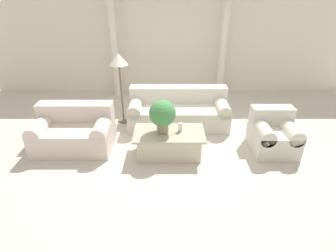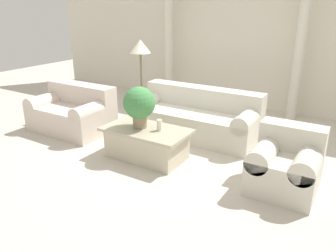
{
  "view_description": "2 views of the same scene",
  "coord_description": "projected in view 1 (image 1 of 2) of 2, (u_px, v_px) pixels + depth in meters",
  "views": [
    {
      "loc": [
        -0.09,
        -4.54,
        2.7
      ],
      "look_at": [
        -0.08,
        -0.33,
        0.46
      ],
      "focal_mm": 28.0,
      "sensor_mm": 36.0,
      "label": 1
    },
    {
      "loc": [
        2.47,
        -4.1,
        2.1
      ],
      "look_at": [
        0.16,
        -0.34,
        0.47
      ],
      "focal_mm": 35.0,
      "sensor_mm": 36.0,
      "label": 2
    }
  ],
  "objects": [
    {
      "name": "pillar_candle",
      "position": [
        180.0,
        127.0,
        4.58
      ],
      "size": [
        0.07,
        0.07,
        0.16
      ],
      "color": "silver",
      "rests_on": "coffee_table"
    },
    {
      "name": "column_right",
      "position": [
        222.0,
        47.0,
        6.77
      ],
      "size": [
        0.26,
        0.26,
        2.58
      ],
      "color": "silver",
      "rests_on": "ground_plane"
    },
    {
      "name": "sofa_long",
      "position": [
        178.0,
        110.0,
        5.69
      ],
      "size": [
        2.11,
        0.88,
        0.79
      ],
      "color": "beige",
      "rests_on": "ground_plane"
    },
    {
      "name": "floor_lamp",
      "position": [
        118.0,
        65.0,
        5.35
      ],
      "size": [
        0.37,
        0.37,
        1.53
      ],
      "color": "brown",
      "rests_on": "ground_plane"
    },
    {
      "name": "coffee_table",
      "position": [
        168.0,
        143.0,
        4.69
      ],
      "size": [
        1.24,
        0.69,
        0.45
      ],
      "color": "beige",
      "rests_on": "ground_plane"
    },
    {
      "name": "wall_back",
      "position": [
        170.0,
        34.0,
        6.95
      ],
      "size": [
        10.0,
        0.06,
        3.2
      ],
      "color": "silver",
      "rests_on": "ground_plane"
    },
    {
      "name": "column_left",
      "position": [
        113.0,
        47.0,
        6.76
      ],
      "size": [
        0.26,
        0.26,
        2.58
      ],
      "color": "silver",
      "rests_on": "ground_plane"
    },
    {
      "name": "loveseat",
      "position": [
        73.0,
        131.0,
        4.87
      ],
      "size": [
        1.4,
        0.88,
        0.79
      ],
      "color": "beige",
      "rests_on": "ground_plane"
    },
    {
      "name": "ground_plane",
      "position": [
        172.0,
        138.0,
        5.28
      ],
      "size": [
        16.0,
        16.0,
        0.0
      ],
      "primitive_type": "plane",
      "color": "beige"
    },
    {
      "name": "potted_plant",
      "position": [
        162.0,
        114.0,
        4.43
      ],
      "size": [
        0.46,
        0.46,
        0.59
      ],
      "color": "#937F60",
      "rests_on": "coffee_table"
    },
    {
      "name": "armchair",
      "position": [
        272.0,
        133.0,
        4.8
      ],
      "size": [
        0.76,
        0.8,
        0.76
      ],
      "color": "beige",
      "rests_on": "ground_plane"
    }
  ]
}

